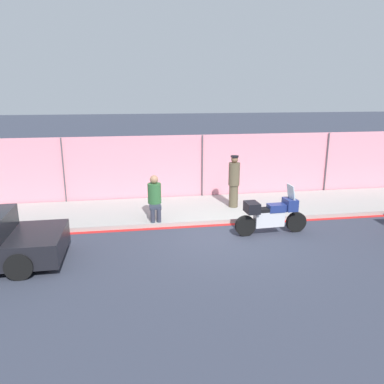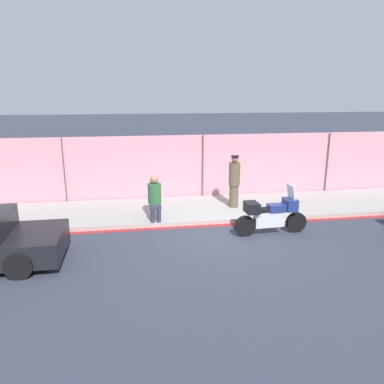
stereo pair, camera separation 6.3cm
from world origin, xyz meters
TOP-DOWN VIEW (x-y plane):
  - ground_plane at (0.00, 0.00)m, footprint 120.00×120.00m
  - sidewalk at (0.00, 2.55)m, footprint 37.79×2.90m
  - curb_paint_stripe at (0.00, 1.01)m, footprint 37.79×0.18m
  - storefront_fence at (0.00, 4.09)m, footprint 35.90×0.17m
  - motorcycle at (1.30, 0.07)m, footprint 2.20×0.56m
  - officer_standing at (0.81, 2.40)m, footprint 0.38×0.38m
  - person_seated_on_curb at (-1.98, 1.59)m, footprint 0.43×0.73m

SIDE VIEW (x-z plane):
  - ground_plane at x=0.00m, z-range 0.00..0.00m
  - curb_paint_stripe at x=0.00m, z-range 0.00..0.01m
  - sidewalk at x=0.00m, z-range 0.00..0.14m
  - motorcycle at x=1.30m, z-range -0.14..1.32m
  - person_seated_on_curb at x=-1.98m, z-range 0.21..1.60m
  - officer_standing at x=0.81m, z-range 0.16..1.97m
  - storefront_fence at x=0.00m, z-range 0.00..2.47m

